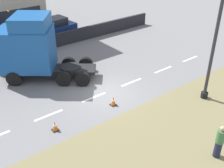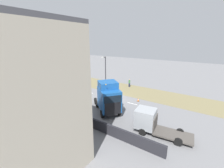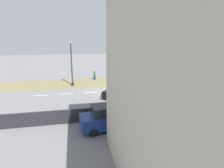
% 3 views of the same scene
% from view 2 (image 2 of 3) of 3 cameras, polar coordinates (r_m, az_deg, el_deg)
% --- Properties ---
extents(ground_plane, '(120.00, 120.00, 0.00)m').
position_cam_2_polar(ground_plane, '(26.86, -0.03, -5.48)').
color(ground_plane, slate).
rests_on(ground_plane, ground).
extents(grass_verge, '(7.00, 44.00, 0.01)m').
position_cam_2_polar(grass_verge, '(31.68, 6.17, -2.14)').
color(grass_verge, olive).
rests_on(grass_verge, ground).
extents(lane_markings, '(0.16, 17.80, 0.00)m').
position_cam_2_polar(lane_markings, '(27.23, -1.24, -5.17)').
color(lane_markings, white).
rests_on(lane_markings, ground).
extents(boundary_wall, '(0.25, 24.00, 1.24)m').
position_cam_2_polar(boundary_wall, '(20.52, -14.79, -11.34)').
color(boundary_wall, '#232328').
rests_on(boundary_wall, ground).
extents(lorry_cab, '(5.87, 6.45, 4.71)m').
position_cam_2_polar(lorry_cab, '(20.87, -1.37, -5.27)').
color(lorry_cab, black).
rests_on(lorry_cab, ground).
extents(flatbed_truck, '(2.71, 6.24, 2.67)m').
position_cam_2_polar(flatbed_truck, '(17.50, 14.19, -13.45)').
color(flatbed_truck, '#999EA3').
rests_on(flatbed_truck, ground).
extents(parked_car, '(2.36, 4.87, 2.06)m').
position_cam_2_polar(parked_car, '(20.74, -21.89, -10.54)').
color(parked_car, navy).
rests_on(parked_car, ground).
extents(lamp_post, '(1.34, 0.44, 6.77)m').
position_cam_2_polar(lamp_post, '(31.93, -2.52, 3.68)').
color(lamp_post, black).
rests_on(lamp_post, ground).
extents(pedestrian, '(0.39, 0.39, 1.79)m').
position_cam_2_polar(pedestrian, '(33.39, 6.62, 0.38)').
color(pedestrian, '#1E233D').
rests_on(pedestrian, ground).
extents(traffic_cone_lead, '(0.36, 0.36, 0.58)m').
position_cam_2_polar(traffic_cone_lead, '(25.91, 9.95, -5.90)').
color(traffic_cone_lead, black).
rests_on(traffic_cone_lead, ground).
extents(traffic_cone_trailing, '(0.36, 0.36, 0.58)m').
position_cam_2_polar(traffic_cone_trailing, '(27.66, 2.47, -4.22)').
color(traffic_cone_trailing, black).
rests_on(traffic_cone_trailing, ground).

